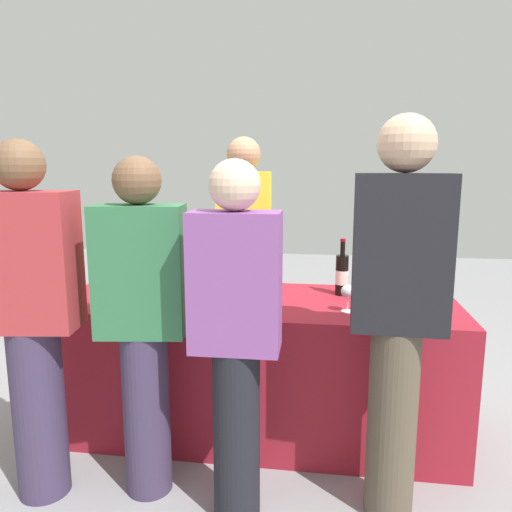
{
  "coord_description": "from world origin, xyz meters",
  "views": [
    {
      "loc": [
        0.38,
        -2.68,
        1.53
      ],
      "look_at": [
        0.0,
        0.0,
        1.04
      ],
      "focal_mm": 34.3,
      "sensor_mm": 36.0,
      "label": 1
    }
  ],
  "objects_px": {
    "wine_bottle_2": "(379,276)",
    "wine_glass_3": "(348,292)",
    "wine_glass_1": "(219,292)",
    "guest_3": "(398,306)",
    "guest_0": "(31,313)",
    "menu_board": "(388,316)",
    "wine_bottle_3": "(401,280)",
    "wine_glass_0": "(114,286)",
    "wine_bottle_1": "(342,274)",
    "guest_2": "(236,332)",
    "guest_1": "(143,318)",
    "wine_glass_2": "(255,288)",
    "wine_glass_4": "(404,297)",
    "server_pouring": "(244,250)",
    "wine_bottle_0": "(140,271)"
  },
  "relations": [
    {
      "from": "wine_bottle_0",
      "to": "wine_bottle_1",
      "type": "xyz_separation_m",
      "value": [
        1.21,
        0.07,
        0.0
      ]
    },
    {
      "from": "server_pouring",
      "to": "menu_board",
      "type": "height_order",
      "value": "server_pouring"
    },
    {
      "from": "menu_board",
      "to": "wine_bottle_2",
      "type": "bearing_deg",
      "value": -115.67
    },
    {
      "from": "guest_1",
      "to": "wine_glass_0",
      "type": "bearing_deg",
      "value": 119.21
    },
    {
      "from": "wine_bottle_3",
      "to": "wine_glass_4",
      "type": "relative_size",
      "value": 2.33
    },
    {
      "from": "wine_glass_1",
      "to": "wine_glass_2",
      "type": "bearing_deg",
      "value": 14.89
    },
    {
      "from": "wine_bottle_2",
      "to": "wine_glass_2",
      "type": "distance_m",
      "value": 0.76
    },
    {
      "from": "wine_bottle_2",
      "to": "wine_glass_2",
      "type": "xyz_separation_m",
      "value": [
        -0.68,
        -0.34,
        -0.01
      ]
    },
    {
      "from": "wine_glass_4",
      "to": "guest_1",
      "type": "relative_size",
      "value": 0.09
    },
    {
      "from": "wine_bottle_2",
      "to": "wine_glass_3",
      "type": "bearing_deg",
      "value": -118.65
    },
    {
      "from": "guest_2",
      "to": "wine_glass_1",
      "type": "bearing_deg",
      "value": 108.64
    },
    {
      "from": "server_pouring",
      "to": "wine_glass_3",
      "type": "bearing_deg",
      "value": 126.83
    },
    {
      "from": "wine_bottle_2",
      "to": "wine_glass_1",
      "type": "height_order",
      "value": "wine_bottle_2"
    },
    {
      "from": "wine_bottle_1",
      "to": "wine_glass_4",
      "type": "height_order",
      "value": "wine_bottle_1"
    },
    {
      "from": "guest_1",
      "to": "guest_3",
      "type": "distance_m",
      "value": 1.13
    },
    {
      "from": "wine_bottle_3",
      "to": "server_pouring",
      "type": "bearing_deg",
      "value": 151.94
    },
    {
      "from": "wine_bottle_2",
      "to": "wine_glass_4",
      "type": "relative_size",
      "value": 2.43
    },
    {
      "from": "wine_glass_2",
      "to": "guest_1",
      "type": "distance_m",
      "value": 0.65
    },
    {
      "from": "wine_glass_1",
      "to": "guest_3",
      "type": "xyz_separation_m",
      "value": [
        0.86,
        -0.43,
        0.08
      ]
    },
    {
      "from": "wine_bottle_1",
      "to": "wine_bottle_3",
      "type": "bearing_deg",
      "value": -9.98
    },
    {
      "from": "guest_1",
      "to": "menu_board",
      "type": "bearing_deg",
      "value": 44.39
    },
    {
      "from": "server_pouring",
      "to": "guest_0",
      "type": "height_order",
      "value": "server_pouring"
    },
    {
      "from": "wine_glass_2",
      "to": "wine_glass_3",
      "type": "distance_m",
      "value": 0.49
    },
    {
      "from": "wine_glass_0",
      "to": "guest_3",
      "type": "height_order",
      "value": "guest_3"
    },
    {
      "from": "wine_glass_2",
      "to": "guest_3",
      "type": "distance_m",
      "value": 0.83
    },
    {
      "from": "server_pouring",
      "to": "menu_board",
      "type": "bearing_deg",
      "value": -163.48
    },
    {
      "from": "wine_glass_4",
      "to": "wine_glass_3",
      "type": "bearing_deg",
      "value": 175.2
    },
    {
      "from": "server_pouring",
      "to": "wine_bottle_0",
      "type": "bearing_deg",
      "value": 40.9
    },
    {
      "from": "guest_0",
      "to": "menu_board",
      "type": "distance_m",
      "value": 2.54
    },
    {
      "from": "wine_glass_3",
      "to": "server_pouring",
      "type": "bearing_deg",
      "value": 129.93
    },
    {
      "from": "wine_glass_4",
      "to": "guest_2",
      "type": "height_order",
      "value": "guest_2"
    },
    {
      "from": "wine_bottle_1",
      "to": "guest_1",
      "type": "xyz_separation_m",
      "value": [
        -0.91,
        -0.81,
        -0.06
      ]
    },
    {
      "from": "wine_glass_0",
      "to": "wine_glass_2",
      "type": "height_order",
      "value": "wine_glass_2"
    },
    {
      "from": "wine_bottle_1",
      "to": "guest_2",
      "type": "xyz_separation_m",
      "value": [
        -0.46,
        -0.92,
        -0.06
      ]
    },
    {
      "from": "wine_bottle_1",
      "to": "wine_glass_2",
      "type": "distance_m",
      "value": 0.57
    },
    {
      "from": "guest_2",
      "to": "guest_3",
      "type": "height_order",
      "value": "guest_3"
    },
    {
      "from": "wine_bottle_0",
      "to": "guest_1",
      "type": "bearing_deg",
      "value": -67.89
    },
    {
      "from": "wine_bottle_2",
      "to": "wine_glass_0",
      "type": "distance_m",
      "value": 1.51
    },
    {
      "from": "wine_glass_1",
      "to": "guest_1",
      "type": "distance_m",
      "value": 0.5
    },
    {
      "from": "wine_glass_2",
      "to": "guest_3",
      "type": "relative_size",
      "value": 0.09
    },
    {
      "from": "wine_bottle_3",
      "to": "menu_board",
      "type": "xyz_separation_m",
      "value": [
        0.06,
        0.9,
        -0.49
      ]
    },
    {
      "from": "wine_bottle_2",
      "to": "guest_2",
      "type": "xyz_separation_m",
      "value": [
        -0.68,
        -0.93,
        -0.06
      ]
    },
    {
      "from": "wine_bottle_0",
      "to": "wine_glass_0",
      "type": "xyz_separation_m",
      "value": [
        -0.04,
        -0.28,
        -0.03
      ]
    },
    {
      "from": "wine_bottle_2",
      "to": "wine_glass_0",
      "type": "bearing_deg",
      "value": -166.42
    },
    {
      "from": "wine_bottle_3",
      "to": "wine_glass_0",
      "type": "bearing_deg",
      "value": -169.63
    },
    {
      "from": "menu_board",
      "to": "wine_bottle_3",
      "type": "bearing_deg",
      "value": -107.81
    },
    {
      "from": "wine_bottle_3",
      "to": "guest_0",
      "type": "xyz_separation_m",
      "value": [
        -1.73,
        -0.84,
        -0.01
      ]
    },
    {
      "from": "guest_0",
      "to": "wine_bottle_3",
      "type": "bearing_deg",
      "value": 18.22
    },
    {
      "from": "menu_board",
      "to": "wine_glass_3",
      "type": "bearing_deg",
      "value": -121.13
    },
    {
      "from": "wine_glass_3",
      "to": "guest_0",
      "type": "height_order",
      "value": "guest_0"
    }
  ]
}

